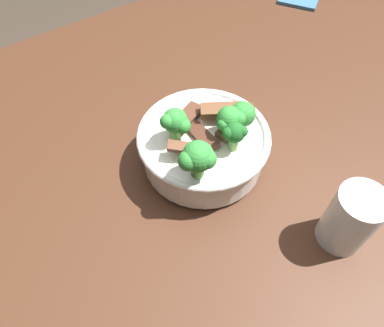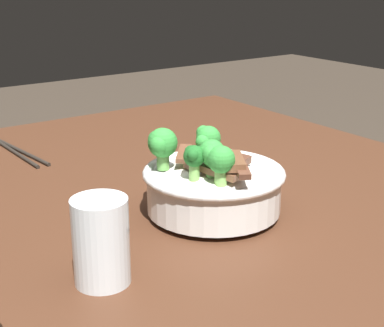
% 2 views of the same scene
% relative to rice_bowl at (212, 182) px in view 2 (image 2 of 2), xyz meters
% --- Properties ---
extents(dining_table, '(1.44, 0.85, 0.76)m').
position_rel_rice_bowl_xyz_m(dining_table, '(-0.06, -0.08, -0.16)').
color(dining_table, '#472819').
rests_on(dining_table, ground).
extents(rice_bowl, '(0.21, 0.21, 0.13)m').
position_rel_rice_bowl_xyz_m(rice_bowl, '(0.00, 0.00, 0.00)').
color(rice_bowl, white).
rests_on(rice_bowl, dining_table).
extents(drinking_glass, '(0.07, 0.07, 0.10)m').
position_rel_rice_bowl_xyz_m(drinking_glass, '(-0.08, 0.22, -0.01)').
color(drinking_glass, white).
rests_on(drinking_glass, dining_table).
extents(chopsticks_pair, '(0.21, 0.04, 0.01)m').
position_rel_rice_bowl_xyz_m(chopsticks_pair, '(0.45, 0.13, -0.05)').
color(chopsticks_pair, '#28231E').
rests_on(chopsticks_pair, dining_table).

